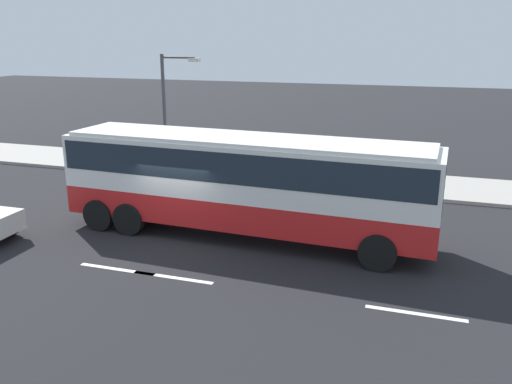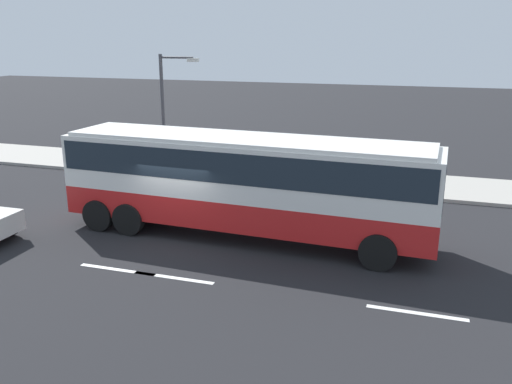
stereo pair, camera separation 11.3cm
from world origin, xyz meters
TOP-DOWN VIEW (x-y plane):
  - ground_plane at (0.00, 0.00)m, footprint 120.00×120.00m
  - sidewalk_curb at (0.00, 8.83)m, footprint 80.00×4.00m
  - lane_centreline at (0.15, -2.79)m, footprint 42.14×0.16m
  - coach_bus at (1.99, 0.82)m, footprint 12.35×3.10m
  - pedestrian_near_curb at (6.33, 7.73)m, footprint 0.32×0.32m
  - pedestrian_at_crossing at (-3.69, 9.09)m, footprint 0.32×0.32m
  - street_lamp at (-4.10, 7.62)m, footprint 1.95×0.24m

SIDE VIEW (x-z plane):
  - ground_plane at x=0.00m, z-range 0.00..0.00m
  - lane_centreline at x=0.15m, z-range 0.00..0.01m
  - sidewalk_curb at x=0.00m, z-range 0.00..0.15m
  - pedestrian_at_crossing at x=-3.69m, z-range 0.27..1.92m
  - pedestrian_near_curb at x=6.33m, z-range 0.29..2.07m
  - coach_bus at x=1.99m, z-range 0.41..3.77m
  - street_lamp at x=-4.10m, z-range 0.66..6.17m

